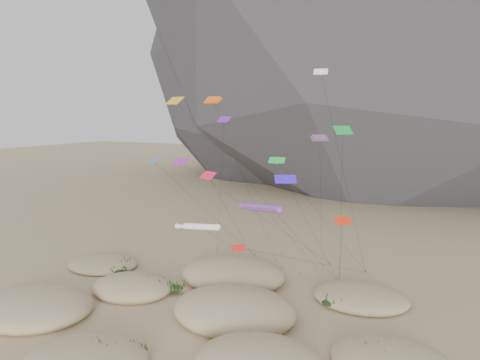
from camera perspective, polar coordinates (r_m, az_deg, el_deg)
name	(u,v)px	position (r m, az deg, el deg)	size (l,w,h in m)	color
ground	(197,328)	(52.79, -5.32, -17.56)	(500.00, 500.00, 0.00)	#CCB789
dunes	(197,307)	(55.99, -5.32, -15.15)	(54.36, 36.83, 4.08)	#CCB789
dune_grass	(220,308)	(55.25, -2.41, -15.35)	(41.73, 28.02, 1.58)	black
kite_stakes	(291,265)	(72.23, 6.21, -10.22)	(24.31, 7.58, 0.30)	#3F2D1E
rainbow_tube_kite	(262,208)	(58.71, 2.68, -3.39)	(7.57, 14.84, 12.03)	red
white_tube_kite	(199,227)	(57.40, -5.04, -5.70)	(6.28, 16.38, 9.79)	white
orange_parafoil	(214,102)	(65.01, -3.24, 9.47)	(7.45, 9.82, 25.15)	#FF5C0D
multi_parafoil	(320,140)	(57.40, 9.68, 4.80)	(2.96, 9.79, 20.32)	red
delta_kites	(243,160)	(57.39, 0.33, 2.45)	(27.44, 22.18, 28.13)	white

